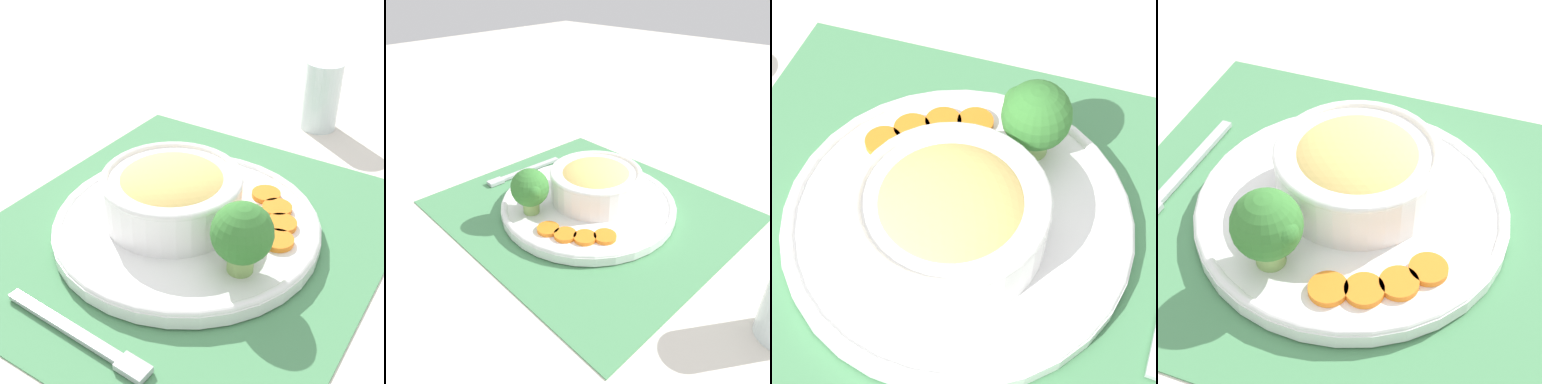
# 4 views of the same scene
# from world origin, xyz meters

# --- Properties ---
(ground_plane) EXTENTS (4.00, 4.00, 0.00)m
(ground_plane) POSITION_xyz_m (0.00, 0.00, 0.00)
(ground_plane) COLOR beige
(placemat) EXTENTS (0.54, 0.49, 0.00)m
(placemat) POSITION_xyz_m (0.00, 0.00, 0.00)
(placemat) COLOR #4C8C59
(placemat) RESTS_ON ground_plane
(plate) EXTENTS (0.33, 0.33, 0.02)m
(plate) POSITION_xyz_m (0.00, 0.00, 0.02)
(plate) COLOR white
(plate) RESTS_ON placemat
(bowl) EXTENTS (0.17, 0.17, 0.07)m
(bowl) POSITION_xyz_m (-0.00, -0.02, 0.06)
(bowl) COLOR white
(bowl) RESTS_ON plate
(broccoli_floret) EXTENTS (0.07, 0.07, 0.08)m
(broccoli_floret) POSITION_xyz_m (0.05, 0.10, 0.07)
(broccoli_floret) COLOR #84AD5B
(broccoli_floret) RESTS_ON plate
(carrot_slice_near) EXTENTS (0.04, 0.04, 0.01)m
(carrot_slice_near) POSITION_xyz_m (-0.01, 0.11, 0.02)
(carrot_slice_near) COLOR orange
(carrot_slice_near) RESTS_ON plate
(carrot_slice_middle) EXTENTS (0.04, 0.04, 0.01)m
(carrot_slice_middle) POSITION_xyz_m (-0.04, 0.11, 0.02)
(carrot_slice_middle) COLOR orange
(carrot_slice_middle) RESTS_ON plate
(carrot_slice_far) EXTENTS (0.04, 0.04, 0.01)m
(carrot_slice_far) POSITION_xyz_m (-0.07, 0.09, 0.02)
(carrot_slice_far) COLOR orange
(carrot_slice_far) RESTS_ON plate
(carrot_slice_extra) EXTENTS (0.04, 0.04, 0.01)m
(carrot_slice_extra) POSITION_xyz_m (-0.09, 0.07, 0.02)
(carrot_slice_extra) COLOR orange
(carrot_slice_extra) RESTS_ON plate
(fork) EXTENTS (0.04, 0.18, 0.01)m
(fork) POSITION_xyz_m (0.20, 0.00, 0.01)
(fork) COLOR #B7B7BC
(fork) RESTS_ON placemat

